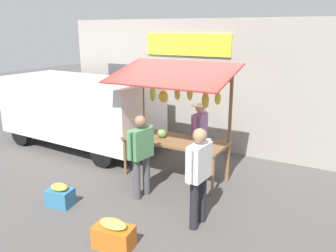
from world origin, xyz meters
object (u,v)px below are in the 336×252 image
(shopper_with_ponytail, at_px, (141,151))
(produce_crate_side, at_px, (114,235))
(vendor_with_sunhat, at_px, (199,131))
(shopper_in_grey_tee, at_px, (199,171))
(parked_van, at_px, (76,106))
(market_stall, at_px, (175,109))
(produce_crate_near, at_px, (60,196))

(shopper_with_ponytail, height_order, produce_crate_side, shopper_with_ponytail)
(shopper_with_ponytail, bearing_deg, produce_crate_side, -151.41)
(vendor_with_sunhat, relative_size, shopper_in_grey_tee, 0.93)
(parked_van, bearing_deg, market_stall, 172.52)
(produce_crate_near, bearing_deg, vendor_with_sunhat, -117.42)
(shopper_in_grey_tee, bearing_deg, produce_crate_near, 108.24)
(shopper_in_grey_tee, height_order, parked_van, parked_van)
(shopper_with_ponytail, bearing_deg, produce_crate_near, 142.80)
(parked_van, height_order, produce_crate_side, parked_van)
(shopper_with_ponytail, relative_size, produce_crate_near, 3.23)
(shopper_in_grey_tee, xyz_separation_m, parked_van, (4.61, -2.09, 0.15))
(market_stall, height_order, shopper_in_grey_tee, market_stall)
(vendor_with_sunhat, distance_m, shopper_with_ponytail, 1.87)
(market_stall, relative_size, produce_crate_near, 4.98)
(vendor_with_sunhat, xyz_separation_m, produce_crate_side, (-0.15, 3.39, -0.70))
(vendor_with_sunhat, xyz_separation_m, produce_crate_near, (1.49, 2.87, -0.71))
(market_stall, xyz_separation_m, shopper_in_grey_tee, (-1.25, 1.50, -0.57))
(shopper_with_ponytail, relative_size, shopper_in_grey_tee, 0.97)
(market_stall, distance_m, produce_crate_near, 2.82)
(vendor_with_sunhat, bearing_deg, market_stall, -21.63)
(shopper_with_ponytail, relative_size, parked_van, 0.36)
(parked_van, xyz_separation_m, produce_crate_near, (-2.14, 2.74, -0.93))
(vendor_with_sunhat, distance_m, parked_van, 3.63)
(produce_crate_side, bearing_deg, shopper_with_ponytail, -71.11)
(market_stall, distance_m, parked_van, 3.44)
(market_stall, distance_m, vendor_with_sunhat, 1.00)
(market_stall, bearing_deg, produce_crate_near, 60.35)
(market_stall, relative_size, parked_van, 0.56)
(shopper_with_ponytail, distance_m, parked_van, 3.67)
(vendor_with_sunhat, relative_size, produce_crate_side, 2.42)
(market_stall, xyz_separation_m, produce_crate_side, (-0.42, 2.67, -1.34))
(parked_van, xyz_separation_m, produce_crate_side, (-3.78, 3.25, -0.92))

